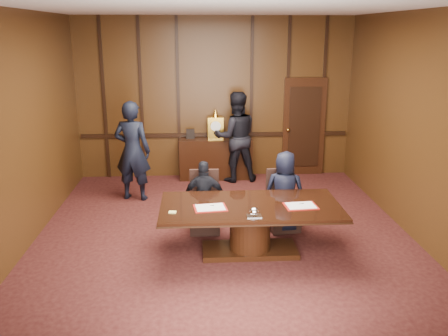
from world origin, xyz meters
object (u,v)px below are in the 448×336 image
Objects in this scene: sideboard at (216,157)px; witness_left at (133,151)px; signatory_left at (205,197)px; conference_table at (250,221)px; witness_right at (236,137)px; signatory_right at (285,192)px.

witness_left is (-1.65, -1.27, 0.48)m from sideboard.
signatory_left is (-0.30, -2.96, 0.12)m from sideboard.
signatory_left reaches higher than conference_table.
witness_right is (0.08, 3.57, 0.47)m from conference_table.
witness_left is (-2.00, 2.49, 0.46)m from conference_table.
witness_left reaches higher than signatory_right.
sideboard is 0.61× the size of conference_table.
signatory_right is at bearing 94.83° from witness_right.
signatory_left is 0.62× the size of witness_right.
witness_right reaches higher than conference_table.
signatory_right is 0.69× the size of witness_right.
signatory_right is at bearing -71.37° from sideboard.
conference_table is at bearing 81.93° from witness_right.
witness_right is at bearing 88.73° from conference_table.
conference_table is 1.35× the size of witness_left.
signatory_right is at bearing -176.46° from signatory_left.
sideboard is 0.68m from witness_right.
signatory_left is at bearing 142.61° from witness_left.
witness_right is (0.73, 2.77, 0.38)m from signatory_left.
signatory_left is 0.62× the size of witness_left.
witness_left is at bearing 128.73° from conference_table.
signatory_left is 2.19m from witness_left.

